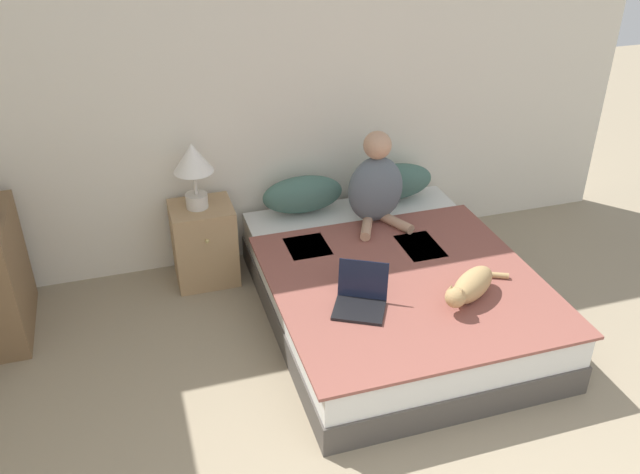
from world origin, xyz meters
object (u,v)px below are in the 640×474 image
Objects in this scene: pillow_far at (394,182)px; person_sitting at (376,185)px; bed at (393,292)px; pillow_near at (303,194)px; laptop_open at (360,299)px; table_lamp at (193,164)px; cat_tabby at (470,286)px; nightstand at (204,243)px.

person_sitting is at bearing -132.74° from pillow_far.
pillow_near reaches higher than bed.
laptop_open is at bearing -120.32° from pillow_far.
person_sitting is (0.45, -0.29, 0.14)m from pillow_near.
pillow_far is at bearing 1.81° from table_lamp.
person_sitting reaches higher than cat_tabby.
table_lamp reaches higher than pillow_far.
cat_tabby is at bearing -59.12° from bed.
table_lamp is (-0.02, -0.00, 0.62)m from nightstand.
pillow_far reaches higher than bed.
cat_tabby is at bearing -79.89° from person_sitting.
person_sitting is at bearing -32.66° from pillow_near.
pillow_far is (0.36, 0.88, 0.34)m from bed.
person_sitting is 1.07m from laptop_open.
pillow_near is 1.24m from laptop_open.
nightstand is (-1.19, 0.24, -0.40)m from person_sitting.
laptop_open is (-0.01, -1.23, -0.08)m from pillow_near.
table_lamp is (-1.48, -0.05, 0.36)m from pillow_far.
laptop_open is (-0.64, 0.11, -0.03)m from cat_tabby.
bed is 1.01m from pillow_far.
pillow_near is 1.27× the size of table_lamp.
table_lamp is (-0.76, -0.05, 0.36)m from pillow_near.
bed is at bearing -67.84° from pillow_near.
laptop_open is at bearing -115.71° from person_sitting.
bed is 3.04× the size of person_sitting.
cat_tabby reaches higher than bed.
person_sitting reaches higher than pillow_far.
pillow_far is 1.35m from cat_tabby.
pillow_far is at bearing 67.83° from bed.
table_lamp is at bearing -178.19° from pillow_far.
table_lamp reaches higher than nightstand.
nightstand is at bearing -178.19° from pillow_far.
pillow_far is 0.42m from person_sitting.
person_sitting is 1.15× the size of nightstand.
bed is 5.21× the size of laptop_open.
pillow_far reaches higher than laptop_open.
table_lamp is at bearing 143.45° from bed.
pillow_near is 1.01× the size of nightstand.
laptop_open is at bearing -44.51° from cat_tabby.
person_sitting is 1.44× the size of table_lamp.
bed is 1.38m from nightstand.
cat_tabby is at bearing -43.30° from nightstand.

